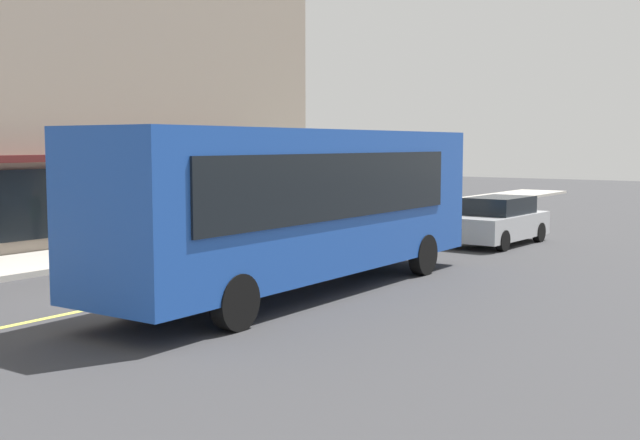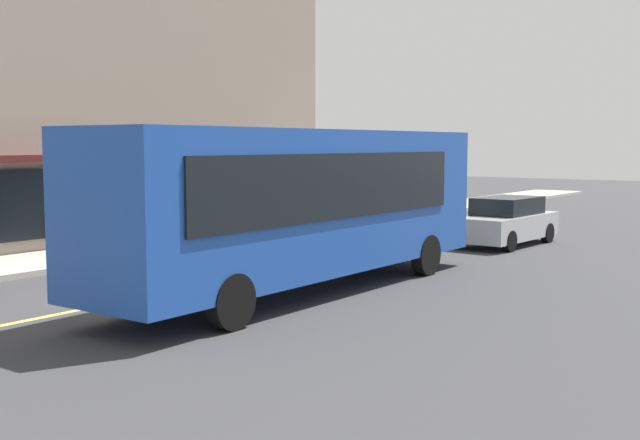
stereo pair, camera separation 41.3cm
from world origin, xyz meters
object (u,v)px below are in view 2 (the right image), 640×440
at_px(car_silver, 506,222).
at_px(pedestrian_near_storefront, 99,217).
at_px(car_teal, 365,212).
at_px(bus, 303,201).
at_px(pedestrian_mid_block, 212,206).

relative_size(car_silver, pedestrian_near_storefront, 2.65).
xyz_separation_m(car_teal, pedestrian_near_storefront, (-9.43, 2.85, 0.39)).
bearing_deg(bus, pedestrian_mid_block, 56.19).
bearing_deg(pedestrian_mid_block, car_teal, -31.54).
bearing_deg(pedestrian_near_storefront, pedestrian_mid_block, 1.07).
bearing_deg(pedestrian_near_storefront, bus, -95.54).
relative_size(bus, car_teal, 2.58).
xyz_separation_m(car_silver, car_teal, (0.10, 5.44, 0.00)).
distance_m(car_silver, pedestrian_near_storefront, 12.49).
bearing_deg(car_silver, pedestrian_mid_block, 119.20).
height_order(car_silver, car_teal, same).
distance_m(car_teal, pedestrian_near_storefront, 9.86).
height_order(car_teal, pedestrian_near_storefront, pedestrian_near_storefront).
bearing_deg(car_teal, bus, -153.13).
xyz_separation_m(bus, pedestrian_mid_block, (5.43, 8.11, -0.86)).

